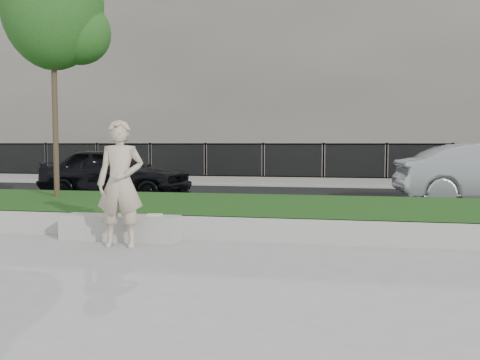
% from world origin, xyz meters
% --- Properties ---
extents(ground, '(90.00, 90.00, 0.00)m').
position_xyz_m(ground, '(0.00, 0.00, 0.00)').
color(ground, gray).
rests_on(ground, ground).
extents(grass_bank, '(34.00, 4.00, 0.40)m').
position_xyz_m(grass_bank, '(0.00, 3.00, 0.20)').
color(grass_bank, black).
rests_on(grass_bank, ground).
extents(grass_kerb, '(34.00, 0.08, 0.40)m').
position_xyz_m(grass_kerb, '(0.00, 1.04, 0.20)').
color(grass_kerb, gray).
rests_on(grass_kerb, ground).
extents(street, '(34.00, 7.00, 0.04)m').
position_xyz_m(street, '(0.00, 8.50, 0.02)').
color(street, black).
rests_on(street, ground).
extents(far_pavement, '(34.00, 3.00, 0.12)m').
position_xyz_m(far_pavement, '(0.00, 13.00, 0.06)').
color(far_pavement, gray).
rests_on(far_pavement, ground).
extents(iron_fence, '(32.00, 0.30, 1.50)m').
position_xyz_m(iron_fence, '(0.00, 12.00, 0.54)').
color(iron_fence, slate).
rests_on(iron_fence, far_pavement).
extents(building_facade, '(34.00, 10.00, 10.00)m').
position_xyz_m(building_facade, '(0.00, 20.00, 5.00)').
color(building_facade, '#5F5B53').
rests_on(building_facade, ground).
extents(stone_bench, '(1.99, 0.50, 0.41)m').
position_xyz_m(stone_bench, '(-1.28, 0.80, 0.20)').
color(stone_bench, gray).
rests_on(stone_bench, ground).
extents(man, '(0.79, 0.59, 1.97)m').
position_xyz_m(man, '(-1.02, 0.25, 0.98)').
color(man, '#B9A68E').
rests_on(man, ground).
extents(book, '(0.27, 0.21, 0.03)m').
position_xyz_m(book, '(-0.71, 0.88, 0.42)').
color(book, beige).
rests_on(book, stone_bench).
extents(young_tree, '(2.36, 2.26, 5.78)m').
position_xyz_m(young_tree, '(-3.99, 3.67, 4.61)').
color(young_tree, '#38281C').
rests_on(young_tree, grass_bank).
extents(car_dark, '(4.42, 2.09, 1.46)m').
position_xyz_m(car_dark, '(-3.99, 6.61, 0.77)').
color(car_dark, black).
rests_on(car_dark, street).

